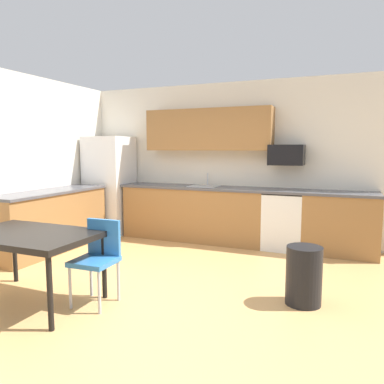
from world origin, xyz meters
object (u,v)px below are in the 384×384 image
object	(u,v)px
microwave	(287,155)
dining_table	(28,238)
oven_range	(284,220)
trash_bin	(304,275)
refrigerator	(110,185)
chair_near_table	(98,254)

from	to	relation	value
microwave	dining_table	world-z (taller)	microwave
oven_range	microwave	xyz separation A→B (m)	(0.00, 0.10, 1.03)
trash_bin	microwave	bearing A→B (deg)	103.56
refrigerator	chair_near_table	distance (m)	3.30
dining_table	chair_near_table	distance (m)	0.73
microwave	oven_range	bearing A→B (deg)	-90.00
refrigerator	trash_bin	xyz separation A→B (m)	(3.74, -2.00, -0.60)
oven_range	chair_near_table	xyz separation A→B (m)	(-1.44, -2.83, 0.05)
oven_range	microwave	size ratio (longest dim) A/B	1.69
refrigerator	oven_range	distance (m)	3.24
oven_range	refrigerator	bearing A→B (deg)	-178.57
microwave	trash_bin	distance (m)	2.53
oven_range	trash_bin	size ratio (longest dim) A/B	1.52
dining_table	trash_bin	xyz separation A→B (m)	(2.61, 1.04, -0.37)
oven_range	trash_bin	xyz separation A→B (m)	(0.53, -2.08, -0.16)
oven_range	dining_table	bearing A→B (deg)	-123.79
refrigerator	dining_table	size ratio (longest dim) A/B	1.29
oven_range	trash_bin	bearing A→B (deg)	-75.81
oven_range	microwave	world-z (taller)	microwave
microwave	dining_table	xyz separation A→B (m)	(-2.09, -3.22, -0.81)
chair_near_table	trash_bin	distance (m)	2.11
dining_table	chair_near_table	world-z (taller)	chair_near_table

